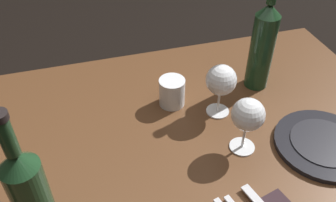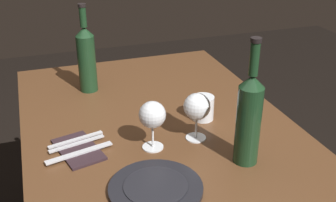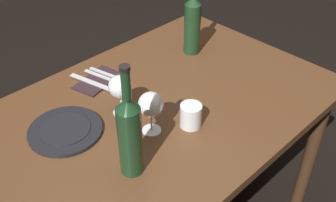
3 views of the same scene
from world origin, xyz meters
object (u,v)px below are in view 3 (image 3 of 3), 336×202
object	(u,v)px
water_tumbler	(191,116)
wine_glass_right	(151,105)
wine_glass_left	(120,87)
folded_napkin	(98,81)
dinner_plate	(65,130)
fork_inner	(103,77)
wine_bottle_second	(130,134)
wine_bottle	(192,24)
fork_outer	(107,74)
table_knife	(91,82)

from	to	relation	value
water_tumbler	wine_glass_right	bearing A→B (deg)	-32.08
wine_glass_left	folded_napkin	distance (m)	0.25
water_tumbler	folded_napkin	xyz separation A→B (m)	(0.07, -0.44, -0.03)
dinner_plate	fork_inner	distance (m)	0.33
wine_glass_left	water_tumbler	xyz separation A→B (m)	(-0.13, 0.22, -0.07)
wine_bottle_second	wine_bottle	bearing A→B (deg)	-151.49
water_tumbler	fork_outer	world-z (taller)	water_tumbler
wine_glass_left	wine_bottle	world-z (taller)	wine_bottle
wine_glass_right	wine_glass_left	bearing A→B (deg)	-86.66
wine_glass_right	water_tumbler	size ratio (longest dim) A/B	1.86
wine_glass_left	fork_inner	world-z (taller)	wine_glass_left
wine_glass_left	wine_bottle	size ratio (longest dim) A/B	0.45
fork_inner	fork_outer	world-z (taller)	same
wine_bottle	fork_inner	world-z (taller)	wine_bottle
wine_bottle_second	dinner_plate	world-z (taller)	wine_bottle_second
wine_bottle	wine_bottle_second	size ratio (longest dim) A/B	0.92
dinner_plate	folded_napkin	size ratio (longest dim) A/B	1.20
wine_glass_left	folded_napkin	xyz separation A→B (m)	(-0.06, -0.22, -0.11)
dinner_plate	fork_outer	distance (m)	0.35
wine_glass_right	wine_bottle_second	xyz separation A→B (m)	(0.16, 0.09, 0.03)
folded_napkin	wine_glass_right	bearing A→B (deg)	82.54
dinner_plate	table_knife	size ratio (longest dim) A/B	1.21
wine_bottle_second	fork_outer	distance (m)	0.55
fork_outer	fork_inner	bearing A→B (deg)	0.00
wine_bottle	table_knife	size ratio (longest dim) A/B	1.67
fork_inner	dinner_plate	bearing A→B (deg)	30.30
dinner_plate	wine_bottle	bearing A→B (deg)	-174.90
wine_glass_right	wine_bottle	bearing A→B (deg)	-151.49
table_knife	wine_bottle_second	bearing A→B (deg)	68.29
dinner_plate	wine_glass_left	bearing A→B (deg)	165.11
fork_outer	water_tumbler	bearing A→B (deg)	92.34
wine_glass_left	fork_inner	distance (m)	0.26
wine_glass_right	fork_outer	xyz separation A→B (m)	(-0.10, -0.37, -0.10)
wine_bottle	wine_bottle_second	bearing A→B (deg)	28.51
dinner_plate	folded_napkin	xyz separation A→B (m)	(-0.26, -0.17, -0.00)
fork_inner	table_knife	world-z (taller)	same
wine_glass_left	fork_outer	xyz separation A→B (m)	(-0.11, -0.22, -0.10)
dinner_plate	fork_inner	xyz separation A→B (m)	(-0.29, -0.17, 0.00)
wine_bottle_second	dinner_plate	xyz separation A→B (m)	(0.05, -0.29, -0.14)
wine_glass_right	dinner_plate	size ratio (longest dim) A/B	0.62
folded_napkin	dinner_plate	bearing A→B (deg)	32.62
folded_napkin	fork_outer	bearing A→B (deg)	180.00
wine_glass_left	water_tumbler	bearing A→B (deg)	119.58
wine_bottle	fork_inner	size ratio (longest dim) A/B	1.96
table_knife	dinner_plate	bearing A→B (deg)	35.85
wine_glass_left	wine_bottle_second	distance (m)	0.29
wine_glass_left	folded_napkin	size ratio (longest dim) A/B	0.75
folded_napkin	table_knife	world-z (taller)	table_knife
fork_outer	wine_glass_right	bearing A→B (deg)	75.11
fork_outer	table_knife	size ratio (longest dim) A/B	0.85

